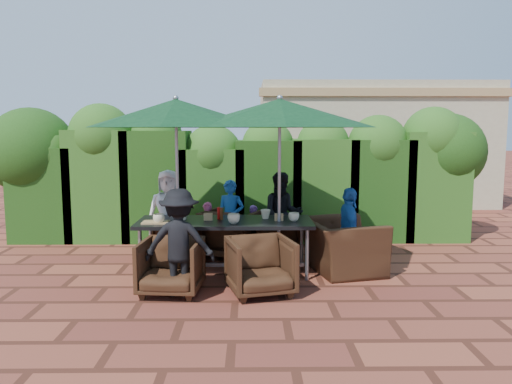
{
  "coord_description": "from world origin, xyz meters",
  "views": [
    {
      "loc": [
        0.17,
        -6.74,
        2.01
      ],
      "look_at": [
        0.26,
        0.4,
        1.1
      ],
      "focal_mm": 35.0,
      "sensor_mm": 36.0,
      "label": 1
    }
  ],
  "objects_px": {
    "dining_table": "(225,226)",
    "chair_near_left": "(171,264)",
    "chair_far_left": "(178,233)",
    "chair_far_right": "(274,235)",
    "chair_far_mid": "(232,231)",
    "umbrella_right": "(280,114)",
    "chair_near_right": "(260,263)",
    "umbrella_left": "(176,114)",
    "chair_end_right": "(342,237)"
  },
  "relations": [
    {
      "from": "dining_table",
      "to": "chair_near_left",
      "type": "xyz_separation_m",
      "value": [
        -0.62,
        -0.87,
        -0.3
      ]
    },
    {
      "from": "chair_far_left",
      "to": "chair_far_right",
      "type": "height_order",
      "value": "chair_far_left"
    },
    {
      "from": "chair_far_left",
      "to": "chair_far_mid",
      "type": "height_order",
      "value": "chair_far_mid"
    },
    {
      "from": "umbrella_right",
      "to": "chair_near_right",
      "type": "relative_size",
      "value": 3.44
    },
    {
      "from": "dining_table",
      "to": "chair_near_right",
      "type": "relative_size",
      "value": 3.15
    },
    {
      "from": "chair_near_right",
      "to": "chair_near_left",
      "type": "bearing_deg",
      "value": 163.6
    },
    {
      "from": "umbrella_left",
      "to": "chair_end_right",
      "type": "height_order",
      "value": "umbrella_left"
    },
    {
      "from": "dining_table",
      "to": "chair_near_left",
      "type": "relative_size",
      "value": 3.23
    },
    {
      "from": "chair_near_left",
      "to": "chair_near_right",
      "type": "height_order",
      "value": "chair_near_right"
    },
    {
      "from": "umbrella_right",
      "to": "chair_near_left",
      "type": "relative_size",
      "value": 3.54
    },
    {
      "from": "dining_table",
      "to": "chair_far_right",
      "type": "distance_m",
      "value": 1.19
    },
    {
      "from": "dining_table",
      "to": "chair_end_right",
      "type": "distance_m",
      "value": 1.65
    },
    {
      "from": "chair_far_right",
      "to": "chair_end_right",
      "type": "distance_m",
      "value": 1.23
    },
    {
      "from": "chair_far_right",
      "to": "chair_near_right",
      "type": "relative_size",
      "value": 0.91
    },
    {
      "from": "dining_table",
      "to": "chair_far_mid",
      "type": "bearing_deg",
      "value": 86.18
    },
    {
      "from": "umbrella_left",
      "to": "chair_near_left",
      "type": "relative_size",
      "value": 3.3
    },
    {
      "from": "chair_far_left",
      "to": "chair_near_right",
      "type": "relative_size",
      "value": 0.99
    },
    {
      "from": "chair_near_left",
      "to": "chair_far_right",
      "type": "bearing_deg",
      "value": 57.5
    },
    {
      "from": "chair_far_mid",
      "to": "chair_end_right",
      "type": "bearing_deg",
      "value": 176.85
    },
    {
      "from": "chair_far_mid",
      "to": "chair_end_right",
      "type": "relative_size",
      "value": 0.75
    },
    {
      "from": "umbrella_right",
      "to": "chair_near_right",
      "type": "height_order",
      "value": "umbrella_right"
    },
    {
      "from": "umbrella_left",
      "to": "chair_end_right",
      "type": "relative_size",
      "value": 2.2
    },
    {
      "from": "umbrella_right",
      "to": "chair_near_right",
      "type": "xyz_separation_m",
      "value": [
        -0.27,
        -0.82,
        -1.83
      ]
    },
    {
      "from": "chair_far_left",
      "to": "chair_far_mid",
      "type": "distance_m",
      "value": 0.84
    },
    {
      "from": "chair_near_left",
      "to": "chair_near_right",
      "type": "relative_size",
      "value": 0.97
    },
    {
      "from": "chair_far_left",
      "to": "chair_near_right",
      "type": "bearing_deg",
      "value": 126.21
    },
    {
      "from": "dining_table",
      "to": "chair_near_right",
      "type": "distance_m",
      "value": 1.05
    },
    {
      "from": "chair_far_left",
      "to": "chair_end_right",
      "type": "distance_m",
      "value": 2.56
    },
    {
      "from": "chair_far_right",
      "to": "chair_near_left",
      "type": "bearing_deg",
      "value": 45.58
    },
    {
      "from": "chair_far_mid",
      "to": "chair_far_right",
      "type": "distance_m",
      "value": 0.68
    },
    {
      "from": "chair_far_mid",
      "to": "chair_end_right",
      "type": "xyz_separation_m",
      "value": [
        1.58,
        -0.82,
        0.07
      ]
    },
    {
      "from": "dining_table",
      "to": "umbrella_right",
      "type": "xyz_separation_m",
      "value": [
        0.75,
        -0.07,
        1.54
      ]
    },
    {
      "from": "chair_far_right",
      "to": "chair_near_right",
      "type": "distance_m",
      "value": 1.8
    },
    {
      "from": "umbrella_left",
      "to": "chair_far_left",
      "type": "bearing_deg",
      "value": 98.49
    },
    {
      "from": "dining_table",
      "to": "chair_near_right",
      "type": "bearing_deg",
      "value": -62.13
    },
    {
      "from": "chair_near_left",
      "to": "chair_end_right",
      "type": "xyz_separation_m",
      "value": [
        2.26,
        0.94,
        0.12
      ]
    },
    {
      "from": "chair_far_mid",
      "to": "umbrella_right",
      "type": "bearing_deg",
      "value": 149.81
    },
    {
      "from": "dining_table",
      "to": "chair_far_mid",
      "type": "xyz_separation_m",
      "value": [
        0.06,
        0.89,
        -0.26
      ]
    },
    {
      "from": "dining_table",
      "to": "umbrella_left",
      "type": "relative_size",
      "value": 0.98
    },
    {
      "from": "dining_table",
      "to": "umbrella_left",
      "type": "bearing_deg",
      "value": -177.61
    },
    {
      "from": "chair_far_right",
      "to": "chair_far_mid",
      "type": "bearing_deg",
      "value": -7.2
    },
    {
      "from": "chair_far_left",
      "to": "chair_end_right",
      "type": "xyz_separation_m",
      "value": [
        2.43,
        -0.83,
        0.11
      ]
    },
    {
      "from": "umbrella_left",
      "to": "chair_far_mid",
      "type": "height_order",
      "value": "umbrella_left"
    },
    {
      "from": "dining_table",
      "to": "chair_near_right",
      "type": "xyz_separation_m",
      "value": [
        0.47,
        -0.9,
        -0.29
      ]
    },
    {
      "from": "umbrella_right",
      "to": "chair_far_mid",
      "type": "xyz_separation_m",
      "value": [
        -0.69,
        0.96,
        -1.79
      ]
    },
    {
      "from": "chair_near_right",
      "to": "chair_end_right",
      "type": "height_order",
      "value": "chair_end_right"
    },
    {
      "from": "chair_far_right",
      "to": "chair_end_right",
      "type": "bearing_deg",
      "value": 131.56
    },
    {
      "from": "umbrella_right",
      "to": "chair_end_right",
      "type": "height_order",
      "value": "umbrella_right"
    },
    {
      "from": "chair_far_left",
      "to": "chair_near_right",
      "type": "xyz_separation_m",
      "value": [
        1.26,
        -1.79,
        0.0
      ]
    },
    {
      "from": "dining_table",
      "to": "chair_near_left",
      "type": "height_order",
      "value": "dining_table"
    }
  ]
}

